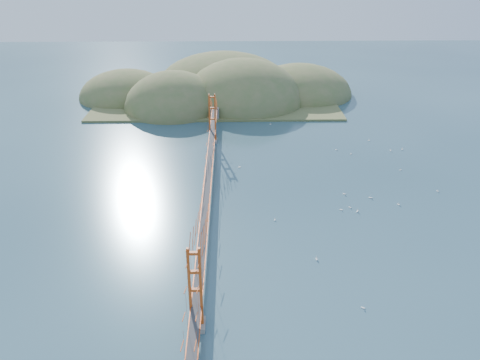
{
  "coord_description": "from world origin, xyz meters",
  "views": [
    {
      "loc": [
        4.38,
        -73.03,
        41.81
      ],
      "look_at": [
        5.81,
        0.0,
        5.0
      ],
      "focal_mm": 35.0,
      "sensor_mm": 36.0,
      "label": 1
    }
  ],
  "objects_px": {
    "sailboat_2": "(341,209)",
    "sailboat_0": "(275,219)",
    "sailboat_1": "(344,194)",
    "bridge": "(207,169)"
  },
  "relations": [
    {
      "from": "bridge",
      "to": "sailboat_0",
      "type": "distance_m",
      "value": 14.59
    },
    {
      "from": "sailboat_2",
      "to": "bridge",
      "type": "bearing_deg",
      "value": 174.23
    },
    {
      "from": "sailboat_2",
      "to": "sailboat_1",
      "type": "height_order",
      "value": "sailboat_1"
    },
    {
      "from": "bridge",
      "to": "sailboat_2",
      "type": "height_order",
      "value": "bridge"
    },
    {
      "from": "sailboat_2",
      "to": "sailboat_0",
      "type": "bearing_deg",
      "value": -165.28
    },
    {
      "from": "sailboat_2",
      "to": "sailboat_1",
      "type": "relative_size",
      "value": 0.84
    },
    {
      "from": "bridge",
      "to": "sailboat_1",
      "type": "height_order",
      "value": "bridge"
    },
    {
      "from": "bridge",
      "to": "sailboat_2",
      "type": "xyz_separation_m",
      "value": [
        23.61,
        -2.39,
        -6.87
      ]
    },
    {
      "from": "sailboat_0",
      "to": "sailboat_1",
      "type": "bearing_deg",
      "value": 32.95
    },
    {
      "from": "bridge",
      "to": "sailboat_1",
      "type": "distance_m",
      "value": 26.56
    }
  ]
}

